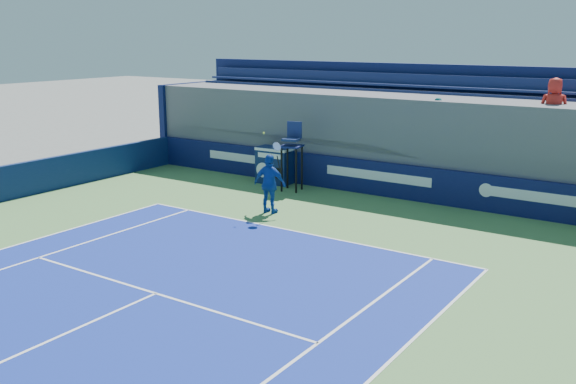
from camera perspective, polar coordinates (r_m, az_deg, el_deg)
The scene contains 5 objects.
back_hoarding at distance 22.55m, azimuth 8.02°, elevation 1.19°, with size 20.40×0.21×1.20m.
match_clock at distance 24.13m, azimuth -1.21°, elevation 2.49°, with size 1.35×0.79×1.40m.
umpire_chair at distance 22.85m, azimuth 0.37°, elevation 3.86°, with size 0.83×0.83×2.48m.
tennis_player at distance 19.96m, azimuth -1.61°, elevation 0.72°, with size 1.14×0.57×2.57m.
stadium_seating at distance 24.15m, azimuth 10.29°, elevation 4.91°, with size 21.00×4.05×4.40m.
Camera 1 is at (9.63, -2.71, 5.43)m, focal length 40.00 mm.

